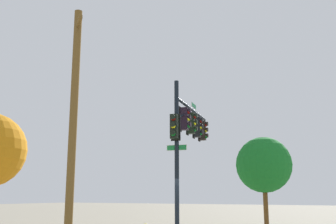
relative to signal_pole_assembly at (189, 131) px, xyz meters
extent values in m
cylinder|color=black|center=(-1.97, -0.33, -1.45)|extent=(0.20, 0.20, 6.98)
cylinder|color=black|center=(0.90, 0.18, 1.24)|extent=(5.76, 1.16, 0.14)
cylinder|color=black|center=(-0.68, -0.10, 0.74)|extent=(2.62, 0.54, 1.07)
cube|color=black|center=(-0.69, -0.10, 0.49)|extent=(0.39, 0.42, 1.10)
cube|color=black|center=(-0.74, 0.09, 0.49)|extent=(0.44, 0.14, 1.22)
sphere|color=maroon|center=(-0.65, -0.30, 0.83)|extent=(0.22, 0.22, 0.22)
cylinder|color=black|center=(-0.64, -0.35, 0.88)|extent=(0.26, 0.19, 0.23)
sphere|color=#FFFC14|center=(-0.65, -0.30, 0.49)|extent=(0.22, 0.22, 0.22)
cylinder|color=black|center=(-0.64, -0.35, 0.54)|extent=(0.26, 0.19, 0.23)
sphere|color=#0B621E|center=(-0.65, -0.30, 0.15)|extent=(0.22, 0.22, 0.22)
cylinder|color=black|center=(-0.64, -0.35, 0.20)|extent=(0.26, 0.19, 0.23)
cube|color=black|center=(0.58, 0.13, 0.49)|extent=(0.39, 0.42, 1.10)
cube|color=black|center=(0.54, 0.32, 0.49)|extent=(0.44, 0.13, 1.22)
sphere|color=maroon|center=(0.62, -0.07, 0.83)|extent=(0.22, 0.22, 0.22)
cylinder|color=black|center=(0.64, -0.13, 0.88)|extent=(0.26, 0.18, 0.23)
sphere|color=#FFFC14|center=(0.62, -0.07, 0.49)|extent=(0.22, 0.22, 0.22)
cylinder|color=black|center=(0.64, -0.13, 0.54)|extent=(0.26, 0.18, 0.23)
sphere|color=#0B621E|center=(0.62, -0.07, 0.15)|extent=(0.22, 0.22, 0.22)
cylinder|color=black|center=(0.64, -0.13, 0.20)|extent=(0.26, 0.18, 0.23)
cube|color=black|center=(1.86, 0.35, 0.49)|extent=(0.39, 0.42, 1.10)
cube|color=black|center=(1.81, 0.55, 0.49)|extent=(0.44, 0.14, 1.22)
sphere|color=maroon|center=(1.90, 0.16, 0.83)|extent=(0.22, 0.22, 0.22)
cylinder|color=black|center=(1.91, 0.10, 0.88)|extent=(0.26, 0.19, 0.23)
sphere|color=#FFFC14|center=(1.90, 0.16, 0.49)|extent=(0.22, 0.22, 0.22)
cylinder|color=black|center=(1.91, 0.10, 0.54)|extent=(0.26, 0.19, 0.23)
sphere|color=#0B621E|center=(1.90, 0.16, 0.15)|extent=(0.22, 0.22, 0.22)
cylinder|color=black|center=(1.91, 0.10, 0.20)|extent=(0.26, 0.19, 0.23)
cube|color=black|center=(3.13, 0.58, 0.49)|extent=(0.38, 0.41, 1.10)
cube|color=black|center=(3.09, 0.77, 0.49)|extent=(0.44, 0.12, 1.22)
sphere|color=maroon|center=(3.17, 0.38, 0.83)|extent=(0.22, 0.22, 0.22)
cylinder|color=black|center=(3.18, 0.32, 0.88)|extent=(0.25, 0.18, 0.23)
sphere|color=#FFFC14|center=(3.17, 0.38, 0.49)|extent=(0.22, 0.22, 0.22)
cylinder|color=black|center=(3.18, 0.32, 0.54)|extent=(0.25, 0.18, 0.23)
sphere|color=#0B621E|center=(3.17, 0.38, 0.15)|extent=(0.22, 0.22, 0.22)
cylinder|color=black|center=(3.18, 0.32, 0.20)|extent=(0.25, 0.18, 0.23)
cube|color=black|center=(-2.31, -0.39, -0.16)|extent=(0.41, 0.38, 1.10)
cube|color=black|center=(-2.11, -0.35, -0.16)|extent=(0.12, 0.44, 1.22)
sphere|color=maroon|center=(-2.51, -0.42, 0.18)|extent=(0.22, 0.22, 0.22)
cylinder|color=black|center=(-2.57, -0.43, 0.23)|extent=(0.18, 0.25, 0.23)
sphere|color=#FFFC14|center=(-2.51, -0.42, -0.16)|extent=(0.22, 0.22, 0.22)
cylinder|color=black|center=(-2.57, -0.43, -0.11)|extent=(0.18, 0.25, 0.23)
sphere|color=#0B621E|center=(-2.51, -0.42, -0.50)|extent=(0.22, 0.22, 0.22)
cylinder|color=black|center=(-2.57, -0.43, -0.45)|extent=(0.18, 0.25, 0.23)
cube|color=white|center=(1.19, 0.23, 1.54)|extent=(0.93, 0.18, 0.26)
cube|color=#116638|center=(1.19, 0.23, 1.54)|extent=(0.89, 0.19, 0.22)
cube|color=white|center=(-1.97, -0.33, -1.06)|extent=(0.18, 0.93, 0.26)
cube|color=#187636|center=(-1.97, -0.33, -1.06)|extent=(0.19, 0.89, 0.22)
cylinder|color=brown|center=(-7.62, 0.77, -0.78)|extent=(0.27, 0.27, 8.31)
cube|color=brown|center=(-7.62, 0.77, 2.77)|extent=(1.32, 1.39, 0.12)
cylinder|color=brown|center=(5.55, -2.26, -3.86)|extent=(0.27, 0.27, 2.16)
sphere|color=#176D24|center=(5.55, -2.26, -1.40)|extent=(3.25, 3.25, 3.25)
camera|label=1|loc=(-18.00, -8.42, -3.14)|focal=42.97mm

